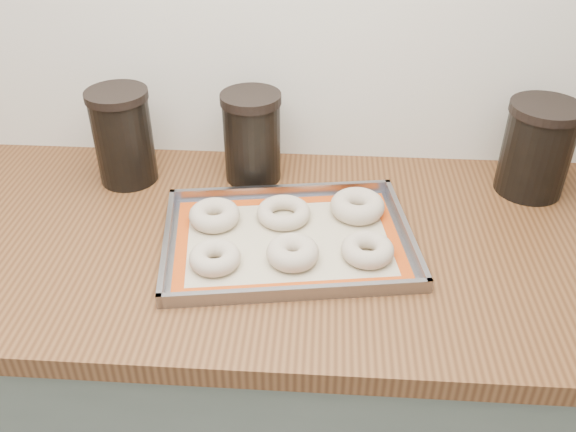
# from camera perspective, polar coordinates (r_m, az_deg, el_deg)

# --- Properties ---
(cabinet) EXTENTS (3.00, 0.65, 0.86)m
(cabinet) POSITION_cam_1_polar(r_m,az_deg,el_deg) (1.49, 3.45, -16.62)
(cabinet) COLOR slate
(cabinet) RESTS_ON floor
(countertop) EXTENTS (3.06, 0.68, 0.04)m
(countertop) POSITION_cam_1_polar(r_m,az_deg,el_deg) (1.18, 4.19, -2.75)
(countertop) COLOR brown
(countertop) RESTS_ON cabinet
(baking_tray) EXTENTS (0.50, 0.40, 0.03)m
(baking_tray) POSITION_cam_1_polar(r_m,az_deg,el_deg) (1.15, 0.00, -2.19)
(baking_tray) COLOR gray
(baking_tray) RESTS_ON countertop
(baking_mat) EXTENTS (0.46, 0.35, 0.00)m
(baking_mat) POSITION_cam_1_polar(r_m,az_deg,el_deg) (1.15, 0.00, -2.27)
(baking_mat) COLOR #C6B793
(baking_mat) RESTS_ON baking_tray
(bagel_front_left) EXTENTS (0.10, 0.10, 0.03)m
(bagel_front_left) POSITION_cam_1_polar(r_m,az_deg,el_deg) (1.09, -6.86, -3.89)
(bagel_front_left) COLOR beige
(bagel_front_left) RESTS_ON baking_mat
(bagel_front_mid) EXTENTS (0.10, 0.10, 0.04)m
(bagel_front_mid) POSITION_cam_1_polar(r_m,az_deg,el_deg) (1.09, 0.44, -3.43)
(bagel_front_mid) COLOR beige
(bagel_front_mid) RESTS_ON baking_mat
(bagel_front_right) EXTENTS (0.10, 0.10, 0.03)m
(bagel_front_right) POSITION_cam_1_polar(r_m,az_deg,el_deg) (1.11, 7.44, -3.15)
(bagel_front_right) COLOR beige
(bagel_front_right) RESTS_ON baking_mat
(bagel_back_left) EXTENTS (0.11, 0.11, 0.04)m
(bagel_back_left) POSITION_cam_1_polar(r_m,az_deg,el_deg) (1.19, -6.89, 0.07)
(bagel_back_left) COLOR beige
(bagel_back_left) RESTS_ON baking_mat
(bagel_back_mid) EXTENTS (0.12, 0.12, 0.03)m
(bagel_back_mid) POSITION_cam_1_polar(r_m,az_deg,el_deg) (1.20, -0.42, 0.32)
(bagel_back_mid) COLOR beige
(bagel_back_mid) RESTS_ON baking_mat
(bagel_back_right) EXTENTS (0.15, 0.15, 0.04)m
(bagel_back_right) POSITION_cam_1_polar(r_m,az_deg,el_deg) (1.22, 6.51, 0.94)
(bagel_back_right) COLOR beige
(bagel_back_right) RESTS_ON baking_mat
(canister_left) EXTENTS (0.13, 0.13, 0.21)m
(canister_left) POSITION_cam_1_polar(r_m,az_deg,el_deg) (1.34, -15.16, 7.21)
(canister_left) COLOR black
(canister_left) RESTS_ON countertop
(canister_mid) EXTENTS (0.13, 0.13, 0.20)m
(canister_mid) POSITION_cam_1_polar(r_m,az_deg,el_deg) (1.31, -3.38, 7.41)
(canister_mid) COLOR black
(canister_mid) RESTS_ON countertop
(canister_right) EXTENTS (0.15, 0.15, 0.20)m
(canister_right) POSITION_cam_1_polar(r_m,az_deg,el_deg) (1.36, 22.27, 5.87)
(canister_right) COLOR black
(canister_right) RESTS_ON countertop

